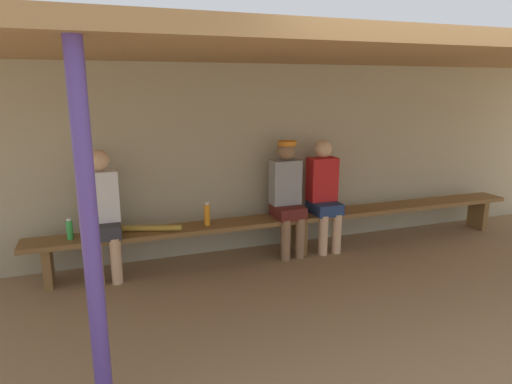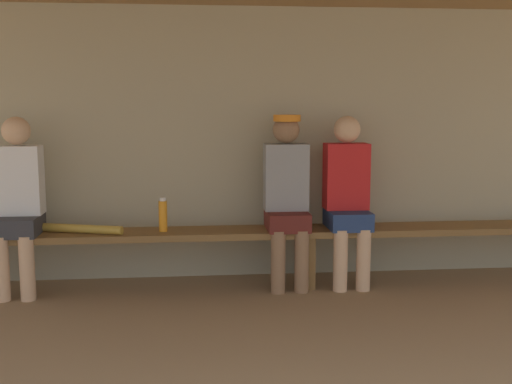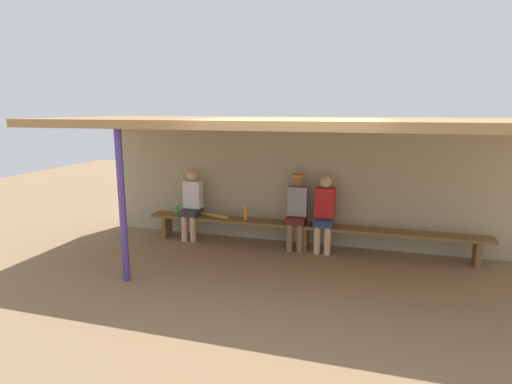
{
  "view_description": "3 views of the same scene",
  "coord_description": "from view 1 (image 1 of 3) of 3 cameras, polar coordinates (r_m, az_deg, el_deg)",
  "views": [
    {
      "loc": [
        -2.19,
        -3.04,
        1.95
      ],
      "look_at": [
        -0.59,
        1.44,
        0.81
      ],
      "focal_mm": 31.21,
      "sensor_mm": 36.0,
      "label": 1
    },
    {
      "loc": [
        -0.89,
        -3.28,
        1.45
      ],
      "look_at": [
        -0.43,
        1.29,
        0.79
      ],
      "focal_mm": 44.58,
      "sensor_mm": 36.0,
      "label": 2
    },
    {
      "loc": [
        1.15,
        -5.43,
        2.46
      ],
      "look_at": [
        -0.87,
        1.39,
        1.03
      ],
      "focal_mm": 28.92,
      "sensor_mm": 36.0,
      "label": 3
    }
  ],
  "objects": [
    {
      "name": "ground_plane",
      "position": [
        4.22,
        14.74,
        -14.54
      ],
      "size": [
        24.0,
        24.0,
        0.0
      ],
      "primitive_type": "plane",
      "color": "#8C6D4C"
    },
    {
      "name": "back_wall",
      "position": [
        5.56,
        3.79,
        4.61
      ],
      "size": [
        8.0,
        0.2,
        2.2
      ],
      "primitive_type": "cube",
      "color": "tan",
      "rests_on": "ground"
    },
    {
      "name": "dugout_roof",
      "position": [
        4.34,
        11.18,
        17.29
      ],
      "size": [
        8.0,
        2.8,
        0.12
      ],
      "primitive_type": "cube",
      "color": "#9E7547",
      "rests_on": "back_wall"
    },
    {
      "name": "support_post",
      "position": [
        2.63,
        -20.38,
        -6.27
      ],
      "size": [
        0.1,
        0.1,
        2.2
      ],
      "primitive_type": "cylinder",
      "color": "#4C388C",
      "rests_on": "ground"
    },
    {
      "name": "bench",
      "position": [
        5.32,
        5.6,
        -3.72
      ],
      "size": [
        6.0,
        0.36,
        0.46
      ],
      "color": "brown",
      "rests_on": "ground"
    },
    {
      "name": "player_middle",
      "position": [
        5.37,
        8.71,
        0.14
      ],
      "size": [
        0.34,
        0.42,
        1.34
      ],
      "color": "navy",
      "rests_on": "ground"
    },
    {
      "name": "player_leftmost",
      "position": [
        5.16,
        4.0,
        -0.08
      ],
      "size": [
        0.34,
        0.42,
        1.34
      ],
      "color": "#591E19",
      "rests_on": "ground"
    },
    {
      "name": "player_shirtless_tan",
      "position": [
        4.75,
        -19.07,
        -2.21
      ],
      "size": [
        0.34,
        0.42,
        1.34
      ],
      "color": "#333338",
      "rests_on": "ground"
    },
    {
      "name": "water_bottle_orange",
      "position": [
        4.8,
        -22.78,
        -4.43
      ],
      "size": [
        0.06,
        0.06,
        0.22
      ],
      "color": "green",
      "rests_on": "bench"
    },
    {
      "name": "water_bottle_green",
      "position": [
        4.89,
        -6.3,
        -2.85
      ],
      "size": [
        0.06,
        0.06,
        0.26
      ],
      "color": "orange",
      "rests_on": "bench"
    },
    {
      "name": "baseball_bat",
      "position": [
        4.83,
        -14.01,
        -4.53
      ],
      "size": [
        0.75,
        0.29,
        0.07
      ],
      "primitive_type": "cylinder",
      "rotation": [
        0.0,
        1.57,
        -0.3
      ],
      "color": "#B28C33",
      "rests_on": "bench"
    }
  ]
}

